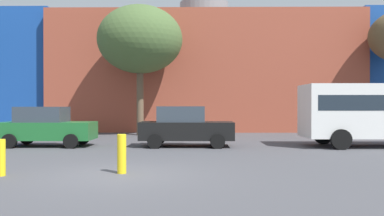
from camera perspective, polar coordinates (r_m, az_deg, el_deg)
name	(u,v)px	position (r m, az deg, el deg)	size (l,w,h in m)	color
ground_plane	(118,175)	(10.92, -10.36, -9.23)	(200.00, 200.00, 0.00)	#47474C
building_backdrop	(204,76)	(33.65, 1.70, 4.53)	(39.17, 13.88, 10.27)	#9E4733
parked_car_1	(46,127)	(19.01, -19.82, -2.48)	(4.04, 1.98, 1.75)	#1E662D
parked_car_2	(185,126)	(17.83, -0.96, -2.62)	(4.09, 2.01, 1.77)	black
white_bus	(382,110)	(19.54, 25.17, -0.22)	(6.80, 2.62, 2.72)	white
bare_tree_2	(140,40)	(25.00, -7.32, 9.49)	(5.14, 5.14, 7.85)	brown
bollard_yellow_0	(122,154)	(11.04, -9.86, -6.38)	(0.24, 0.24, 1.05)	yellow
bollard_yellow_1	(1,158)	(11.61, -25.34, -6.33)	(0.24, 0.24, 0.95)	yellow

